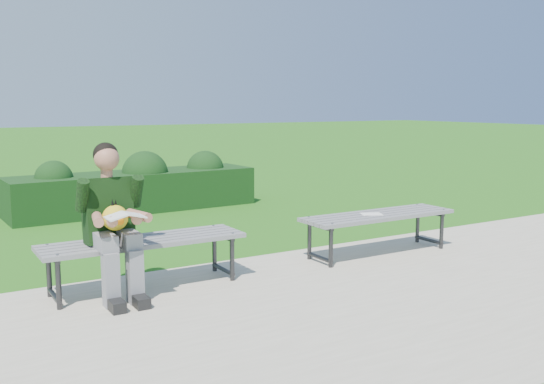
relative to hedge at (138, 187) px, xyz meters
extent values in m
plane|color=#1F7522|center=(0.01, -3.56, -0.37)|extent=(80.00, 80.00, 0.00)
cube|color=beige|center=(0.01, -5.31, -0.36)|extent=(30.00, 3.50, 0.02)
cube|color=#13370C|center=(-0.05, 0.00, -0.07)|extent=(3.85, 1.13, 0.60)
sphere|color=#13370C|center=(-1.27, -0.03, 0.20)|extent=(0.57, 0.57, 0.55)
sphere|color=#13370C|center=(0.10, -0.07, 0.20)|extent=(0.75, 0.75, 0.72)
sphere|color=#13370C|center=(1.19, 0.08, 0.20)|extent=(0.65, 0.65, 0.62)
cube|color=slate|center=(-1.31, -4.25, 0.08)|extent=(1.80, 0.08, 0.04)
cube|color=slate|center=(-1.31, -4.15, 0.08)|extent=(1.80, 0.08, 0.04)
cube|color=slate|center=(-1.31, -4.05, 0.08)|extent=(1.80, 0.09, 0.04)
cube|color=slate|center=(-1.31, -3.94, 0.08)|extent=(1.80, 0.08, 0.04)
cube|color=slate|center=(-1.31, -3.84, 0.08)|extent=(1.80, 0.08, 0.04)
cylinder|color=#2D2D30|center=(-2.09, -4.24, -0.15)|extent=(0.04, 0.04, 0.41)
cylinder|color=#2D2D30|center=(-2.09, -3.86, -0.15)|extent=(0.04, 0.04, 0.41)
cylinder|color=#2D2D30|center=(-2.09, -4.05, 0.04)|extent=(0.04, 0.42, 0.04)
cylinder|color=#2D2D30|center=(-2.09, -4.05, -0.29)|extent=(0.04, 0.42, 0.04)
cylinder|color=gray|center=(-2.09, -4.25, 0.10)|extent=(0.02, 0.02, 0.01)
cylinder|color=gray|center=(-2.09, -3.84, 0.10)|extent=(0.02, 0.02, 0.01)
cylinder|color=#2D2D30|center=(-0.53, -4.24, -0.15)|extent=(0.04, 0.04, 0.41)
cylinder|color=#2D2D30|center=(-0.53, -3.86, -0.15)|extent=(0.04, 0.04, 0.41)
cylinder|color=#2D2D30|center=(-0.53, -4.05, 0.04)|extent=(0.04, 0.42, 0.04)
cylinder|color=#2D2D30|center=(-0.53, -4.05, -0.29)|extent=(0.04, 0.42, 0.04)
cylinder|color=gray|center=(-0.53, -4.25, 0.10)|extent=(0.02, 0.02, 0.01)
cylinder|color=gray|center=(-0.53, -3.84, 0.10)|extent=(0.02, 0.02, 0.01)
cube|color=slate|center=(1.31, -4.36, 0.08)|extent=(1.80, 0.08, 0.04)
cube|color=slate|center=(1.31, -4.26, 0.08)|extent=(1.80, 0.08, 0.04)
cube|color=slate|center=(1.31, -4.15, 0.08)|extent=(1.80, 0.08, 0.04)
cube|color=slate|center=(1.31, -4.05, 0.08)|extent=(1.80, 0.08, 0.04)
cube|color=slate|center=(1.31, -3.94, 0.08)|extent=(1.80, 0.08, 0.04)
cylinder|color=#2D2D30|center=(0.53, -4.34, -0.15)|extent=(0.04, 0.04, 0.41)
cylinder|color=#2D2D30|center=(0.53, -3.96, -0.15)|extent=(0.04, 0.04, 0.41)
cylinder|color=#2D2D30|center=(0.53, -4.15, 0.04)|extent=(0.04, 0.42, 0.04)
cylinder|color=#2D2D30|center=(0.53, -4.15, -0.29)|extent=(0.04, 0.42, 0.04)
cylinder|color=gray|center=(0.53, -4.36, 0.10)|extent=(0.02, 0.02, 0.01)
cylinder|color=gray|center=(0.53, -3.94, 0.10)|extent=(0.02, 0.02, 0.01)
cylinder|color=#2D2D30|center=(2.09, -4.34, -0.15)|extent=(0.04, 0.04, 0.41)
cylinder|color=#2D2D30|center=(2.09, -3.96, -0.15)|extent=(0.04, 0.04, 0.41)
cylinder|color=#2D2D30|center=(2.09, -4.15, 0.04)|extent=(0.04, 0.42, 0.04)
cylinder|color=#2D2D30|center=(2.09, -4.15, -0.29)|extent=(0.04, 0.42, 0.04)
cylinder|color=gray|center=(2.09, -4.36, 0.10)|extent=(0.02, 0.02, 0.01)
cylinder|color=gray|center=(2.09, -3.94, 0.10)|extent=(0.02, 0.02, 0.01)
cube|color=slate|center=(-1.71, -4.21, 0.16)|extent=(0.14, 0.42, 0.13)
cube|color=slate|center=(-1.51, -4.21, 0.16)|extent=(0.14, 0.42, 0.13)
cube|color=slate|center=(-1.71, -4.39, -0.13)|extent=(0.12, 0.13, 0.45)
cube|color=slate|center=(-1.51, -4.39, -0.13)|extent=(0.12, 0.13, 0.45)
cube|color=black|center=(-1.71, -4.49, -0.31)|extent=(0.11, 0.26, 0.09)
cube|color=black|center=(-1.51, -4.49, -0.31)|extent=(0.11, 0.26, 0.09)
cube|color=black|center=(-1.61, -4.01, 0.38)|extent=(0.40, 0.30, 0.59)
cylinder|color=#AE6D56|center=(-1.61, -4.03, 0.70)|extent=(0.10, 0.10, 0.08)
sphere|color=#AE6D56|center=(-1.61, -4.05, 0.83)|extent=(0.21, 0.21, 0.21)
sphere|color=black|center=(-1.61, -4.02, 0.86)|extent=(0.21, 0.21, 0.21)
cylinder|color=black|center=(-1.84, -4.11, 0.54)|extent=(0.10, 0.21, 0.30)
cylinder|color=black|center=(-1.38, -4.11, 0.54)|extent=(0.10, 0.21, 0.30)
cylinder|color=#AE6D56|center=(-1.78, -4.33, 0.37)|extent=(0.14, 0.31, 0.08)
cylinder|color=#AE6D56|center=(-1.44, -4.33, 0.37)|extent=(0.14, 0.31, 0.08)
sphere|color=#AE6D56|center=(-1.71, -4.49, 0.37)|extent=(0.09, 0.09, 0.09)
sphere|color=#AE6D56|center=(-1.51, -4.49, 0.37)|extent=(0.09, 0.09, 0.09)
sphere|color=gold|center=(-1.61, -4.23, 0.35)|extent=(0.21, 0.21, 0.21)
cone|color=orange|center=(-1.61, -4.34, 0.34)|extent=(0.06, 0.06, 0.06)
cone|color=black|center=(-1.62, -4.22, 0.48)|extent=(0.03, 0.04, 0.07)
cone|color=black|center=(-1.59, -4.21, 0.47)|extent=(0.03, 0.03, 0.06)
sphere|color=white|center=(-1.65, -4.32, 0.38)|extent=(0.04, 0.04, 0.04)
sphere|color=white|center=(-1.56, -4.32, 0.38)|extent=(0.04, 0.04, 0.04)
cube|color=white|center=(-1.68, -4.51, 0.41)|extent=(0.15, 0.20, 0.05)
cube|color=white|center=(-1.53, -4.51, 0.41)|extent=(0.15, 0.20, 0.05)
cube|color=white|center=(1.21, -4.15, 0.10)|extent=(0.27, 0.23, 0.01)
camera|label=1|loc=(-3.03, -9.13, 1.29)|focal=40.00mm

